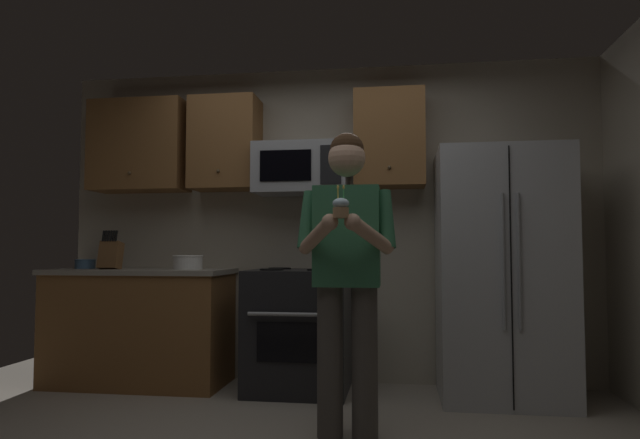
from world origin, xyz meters
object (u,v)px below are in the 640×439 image
at_px(person, 347,263).
at_px(refrigerator, 501,274).
at_px(cupcake, 341,208).
at_px(microwave, 302,169).
at_px(bowl_large_white, 188,262).
at_px(bowl_small_colored, 85,264).
at_px(knife_block, 111,255).
at_px(oven_range, 299,330).

bearing_deg(person, refrigerator, 43.11).
relative_size(person, cupcake, 10.13).
relative_size(microwave, person, 0.42).
bearing_deg(refrigerator, bowl_large_white, 178.69).
bearing_deg(refrigerator, bowl_small_colored, 178.43).
bearing_deg(person, knife_block, 154.02).
bearing_deg(microwave, oven_range, -90.02).
distance_m(knife_block, bowl_small_colored, 0.29).
distance_m(oven_range, refrigerator, 1.56).
bearing_deg(cupcake, oven_range, 109.30).
bearing_deg(bowl_large_white, oven_range, -1.00).
xyz_separation_m(oven_range, microwave, (0.00, 0.12, 1.26)).
distance_m(microwave, refrigerator, 1.72).
distance_m(knife_block, cupcake, 2.40).
distance_m(microwave, knife_block, 1.69).
bearing_deg(bowl_large_white, cupcake, -44.60).
relative_size(refrigerator, knife_block, 5.63).
relative_size(oven_range, cupcake, 5.36).
distance_m(oven_range, bowl_large_white, 1.04).
bearing_deg(knife_block, cupcake, -33.08).
relative_size(oven_range, knife_block, 2.91).
distance_m(bowl_large_white, cupcake, 1.95).
relative_size(microwave, cupcake, 4.26).
distance_m(bowl_small_colored, person, 2.51).
bearing_deg(bowl_small_colored, person, -24.96).
distance_m(microwave, bowl_large_white, 1.17).
xyz_separation_m(bowl_large_white, bowl_small_colored, (-0.90, 0.04, -0.02)).
bearing_deg(person, cupcake, -90.00).
relative_size(refrigerator, bowl_large_white, 7.45).
height_order(knife_block, person, person).
bearing_deg(refrigerator, microwave, 173.97).
xyz_separation_m(refrigerator, cupcake, (-1.03, -1.30, 0.39)).
relative_size(bowl_small_colored, person, 0.09).
bearing_deg(bowl_small_colored, microwave, 2.17).
bearing_deg(knife_block, microwave, 5.54).
distance_m(knife_block, person, 2.23).
bearing_deg(knife_block, refrigerator, -0.18).
bearing_deg(refrigerator, oven_range, 178.50).
height_order(microwave, bowl_large_white, microwave).
relative_size(knife_block, bowl_small_colored, 1.93).
distance_m(microwave, person, 1.42).
bearing_deg(oven_range, bowl_small_colored, 178.38).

